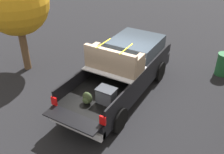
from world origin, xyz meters
TOP-DOWN VIEW (x-y plane):
  - ground_plane at (0.00, 0.00)m, footprint 40.00×40.00m
  - pickup_truck at (0.37, -0.00)m, footprint 6.05×2.06m
  - tree_background at (-0.31, 4.62)m, footprint 2.68×2.68m
  - trash_can at (3.56, -3.10)m, footprint 0.60×0.60m

SIDE VIEW (x-z plane):
  - ground_plane at x=0.00m, z-range 0.00..0.00m
  - trash_can at x=3.56m, z-range 0.01..0.99m
  - pickup_truck at x=0.37m, z-range -0.16..2.07m
  - tree_background at x=-0.31m, z-range 0.81..5.16m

